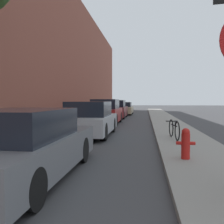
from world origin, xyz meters
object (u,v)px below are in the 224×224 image
at_px(parked_car_red, 106,112).
at_px(parked_car_champagne, 123,109).
at_px(bicycle, 174,129).
at_px(parked_car_grey, 24,146).
at_px(parked_car_silver, 90,120).
at_px(fire_hydrant, 186,143).
at_px(parked_car_maroon, 116,110).

height_order(parked_car_red, parked_car_champagne, parked_car_red).
distance_m(parked_car_champagne, bicycle, 17.40).
relative_size(parked_car_champagne, bicycle, 2.73).
height_order(parked_car_grey, parked_car_silver, parked_car_silver).
distance_m(parked_car_red, parked_car_champagne, 10.68).
relative_size(parked_car_red, fire_hydrant, 6.11).
distance_m(parked_car_champagne, fire_hydrant, 20.55).
distance_m(parked_car_grey, parked_car_maroon, 16.77).
distance_m(fire_hydrant, bicycle, 3.21).
bearing_deg(parked_car_red, parked_car_grey, -89.12).
bearing_deg(bicycle, parked_car_champagne, 94.44).
height_order(parked_car_maroon, parked_car_champagne, parked_car_maroon).
xyz_separation_m(parked_car_grey, parked_car_red, (-0.17, 11.20, 0.11)).
relative_size(parked_car_grey, parked_car_champagne, 1.00).
height_order(parked_car_red, fire_hydrant, parked_car_red).
bearing_deg(parked_car_maroon, fire_hydrant, -77.24).
bearing_deg(bicycle, parked_car_maroon, 99.88).
relative_size(parked_car_champagne, fire_hydrant, 6.06).
relative_size(parked_car_red, parked_car_champagne, 1.01).
bearing_deg(bicycle, fire_hydrant, -97.97).
relative_size(parked_car_silver, parked_car_red, 0.94).
distance_m(parked_car_maroon, parked_car_champagne, 5.11).
bearing_deg(parked_car_champagne, parked_car_maroon, -92.43).
bearing_deg(fire_hydrant, parked_car_grey, -153.95).
relative_size(parked_car_grey, parked_car_maroon, 0.98).
xyz_separation_m(parked_car_silver, fire_hydrant, (3.26, -4.36, -0.19)).
xyz_separation_m(parked_car_champagne, fire_hydrant, (3.22, -20.30, -0.13)).
bearing_deg(fire_hydrant, parked_car_maroon, 102.76).
relative_size(parked_car_maroon, bicycle, 2.80).
bearing_deg(parked_car_maroon, parked_car_silver, -89.04).
distance_m(parked_car_silver, bicycle, 3.54).
bearing_deg(parked_car_silver, bicycle, -18.94).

